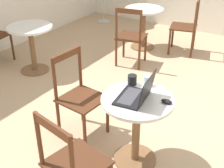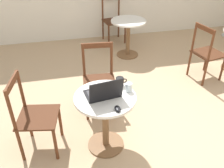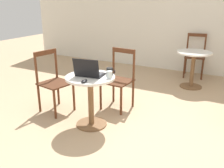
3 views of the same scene
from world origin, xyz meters
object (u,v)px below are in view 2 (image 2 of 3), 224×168
cafe_table_near (105,111)px  chair_near_back (99,80)px  chair_far_back (113,20)px  cafe_table_far (128,31)px  mug (120,82)px  drinking_glass (129,87)px  laptop (103,92)px  mouse (118,109)px  chair_mid_left (206,53)px  chair_near_left (34,116)px

cafe_table_near → chair_near_back: bearing=85.3°
cafe_table_near → chair_far_back: chair_far_back is taller
cafe_table_far → mug: (-0.69, -2.09, 0.25)m
chair_far_back → drinking_glass: bearing=-99.7°
laptop → mouse: laptop is taller
laptop → mug: bearing=37.4°
laptop → chair_far_back: bearing=75.3°
chair_far_back → cafe_table_far: bearing=-81.7°
chair_mid_left → cafe_table_far: bearing=131.3°
drinking_glass → laptop: bearing=-172.5°
chair_near_back → chair_far_back: 2.44m
chair_near_left → drinking_glass: size_ratio=9.60×
chair_near_left → chair_mid_left: same height
cafe_table_far → chair_far_back: chair_far_back is taller
drinking_glass → chair_near_back: bearing=107.1°
chair_near_back → mug: size_ratio=7.41×
chair_near_left → mug: 1.01m
cafe_table_near → chair_mid_left: chair_mid_left is taller
cafe_table_near → drinking_glass: 0.37m
chair_near_left → mug: chair_near_left is taller
chair_near_left → drinking_glass: 1.08m
chair_mid_left → chair_near_back: bearing=-167.1°
cafe_table_far → chair_mid_left: 1.50m
cafe_table_near → laptop: 0.25m
laptop → drinking_glass: (0.28, 0.04, -0.00)m
cafe_table_far → laptop: bearing=-112.0°
drinking_glass → cafe_table_near: bearing=-171.3°
cafe_table_near → chair_near_left: 0.78m
cafe_table_near → chair_far_back: bearing=75.6°
cafe_table_far → mug: bearing=-108.4°
cafe_table_near → cafe_table_far: size_ratio=1.00×
chair_near_back → chair_far_back: (0.72, 2.33, 0.00)m
cafe_table_near → chair_near_back: size_ratio=0.76×
laptop → chair_near_back: bearing=84.1°
cafe_table_far → mouse: mouse is taller
cafe_table_near → drinking_glass: size_ratio=7.27×
chair_near_left → mug: (0.97, 0.03, 0.30)m
cafe_table_far → drinking_glass: (-0.63, -2.22, 0.25)m
cafe_table_near → chair_far_back: size_ratio=0.76×
cafe_table_far → mug: mug is taller
cafe_table_far → chair_mid_left: bearing=-48.7°
chair_far_back → mouse: size_ratio=9.39×
cafe_table_near → cafe_table_far: 2.43m
cafe_table_near → chair_far_back: (0.78, 3.05, -0.05)m
cafe_table_far → chair_far_back: (-0.11, 0.79, -0.05)m
cafe_table_near → cafe_table_far: same height
chair_mid_left → chair_far_back: (-1.10, 1.91, 0.00)m
cafe_table_near → chair_mid_left: bearing=31.1°
mug → cafe_table_near: bearing=-140.0°
chair_far_back → drinking_glass: chair_far_back is taller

